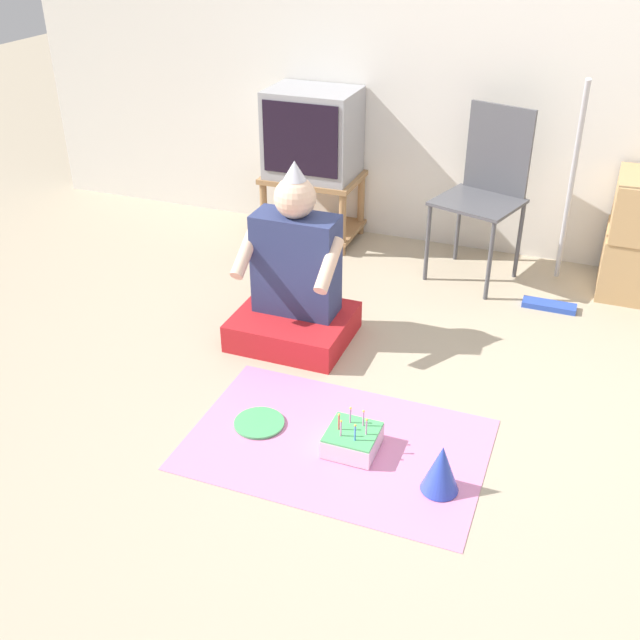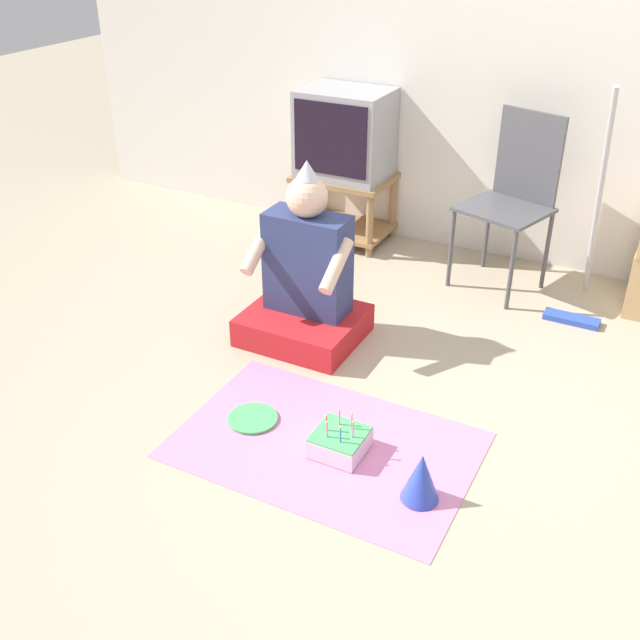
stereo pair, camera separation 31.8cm
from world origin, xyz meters
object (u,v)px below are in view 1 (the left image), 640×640
object	(u,v)px
paper_plate	(259,423)
person_seated	(295,285)
party_hat_blue	(441,468)
tv	(313,133)
folding_chair	(487,183)
dust_mop	(561,241)
birthday_cake	(352,440)

from	to	relation	value
paper_plate	person_seated	bearing A→B (deg)	100.62
party_hat_blue	tv	bearing A→B (deg)	122.71
folding_chair	party_hat_blue	world-z (taller)	folding_chair
person_seated	folding_chair	bearing A→B (deg)	55.68
tv	folding_chair	size ratio (longest dim) A/B	0.55
tv	folding_chair	xyz separation A→B (m)	(1.08, -0.13, -0.13)
dust_mop	party_hat_blue	bearing A→B (deg)	-97.71
folding_chair	dust_mop	xyz separation A→B (m)	(0.44, -0.19, -0.20)
dust_mop	birthday_cake	world-z (taller)	dust_mop
tv	birthday_cake	size ratio (longest dim) A/B	2.59
tv	paper_plate	bearing A→B (deg)	-75.21
tv	person_seated	bearing A→B (deg)	-72.74
tv	party_hat_blue	size ratio (longest dim) A/B	2.65
tv	party_hat_blue	world-z (taller)	tv
folding_chair	birthday_cake	size ratio (longest dim) A/B	4.72
dust_mop	folding_chair	bearing A→B (deg)	156.63
paper_plate	dust_mop	bearing A→B (deg)	57.04
person_seated	party_hat_blue	size ratio (longest dim) A/B	4.54
dust_mop	party_hat_blue	distance (m)	1.72
birthday_cake	paper_plate	bearing A→B (deg)	178.26
party_hat_blue	person_seated	bearing A→B (deg)	138.02
tv	birthday_cake	xyz separation A→B (m)	(0.92, -1.91, -0.63)
person_seated	birthday_cake	xyz separation A→B (m)	(0.55, -0.73, -0.24)
paper_plate	folding_chair	bearing A→B (deg)	71.83
folding_chair	person_seated	size ratio (longest dim) A/B	1.06
folding_chair	party_hat_blue	xyz separation A→B (m)	(0.21, -1.88, -0.44)
folding_chair	dust_mop	distance (m)	0.52
tv	paper_plate	world-z (taller)	tv
birthday_cake	tv	bearing A→B (deg)	115.60
dust_mop	person_seated	world-z (taller)	dust_mop
tv	folding_chair	world-z (taller)	folding_chair
folding_chair	party_hat_blue	distance (m)	1.94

